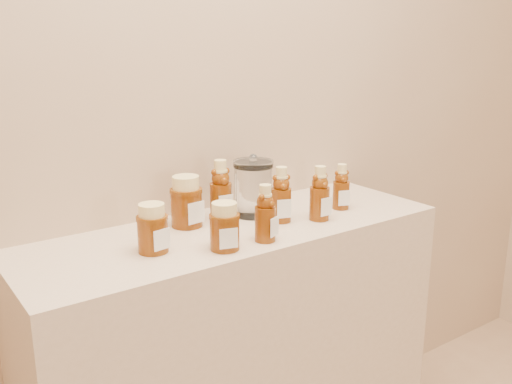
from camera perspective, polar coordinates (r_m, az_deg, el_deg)
wall_back at (r=1.66m, az=-6.06°, el=13.28°), size 3.50×0.02×2.70m
display_table at (r=1.77m, az=-1.83°, el=-17.47°), size 1.20×0.40×0.90m
bear_bottle_back_left at (r=1.61m, az=-3.55°, el=0.60°), size 0.07×0.07×0.20m
bear_bottle_back_mid at (r=1.59m, az=2.54°, el=0.11°), size 0.08×0.08×0.18m
bear_bottle_back_right at (r=1.73m, az=8.54°, el=0.84°), size 0.07×0.07×0.16m
bear_bottle_front_left at (r=1.44m, az=0.92°, el=-1.76°), size 0.07×0.07×0.17m
bear_bottle_front_right at (r=1.62m, az=6.39°, el=0.23°), size 0.06×0.06×0.18m
honey_jar_left at (r=1.40m, az=-10.32°, el=-3.57°), size 0.09×0.09×0.12m
honey_jar_back at (r=1.57m, az=-6.98°, el=-0.93°), size 0.10×0.10×0.14m
honey_jar_front at (r=1.39m, az=-3.16°, el=-3.43°), size 0.10×0.10×0.12m
glass_canister at (r=1.65m, az=-0.27°, el=0.63°), size 0.13×0.13×0.18m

